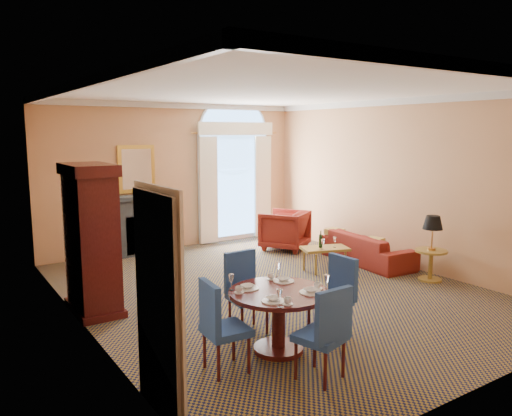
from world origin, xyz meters
TOP-DOWN VIEW (x-y plane):
  - ground at (0.00, 0.00)m, footprint 7.50×7.50m
  - room_envelope at (-0.03, 0.67)m, footprint 6.04×7.52m
  - armoire at (-2.72, 0.63)m, footprint 0.61×1.09m
  - dining_table at (-1.29, -1.93)m, footprint 1.18×1.18m
  - dining_chair_north at (-1.26, -1.14)m, footprint 0.49×0.50m
  - dining_chair_south at (-1.31, -2.80)m, footprint 0.57×0.57m
  - dining_chair_east at (-0.42, -1.97)m, footprint 0.55×0.55m
  - dining_chair_west at (-2.14, -2.02)m, footprint 0.51×0.50m
  - sofa at (2.55, 0.36)m, footprint 0.97×2.09m
  - armchair at (1.90, 2.22)m, footprint 1.29×1.30m
  - coffee_table at (1.51, 0.44)m, footprint 0.97×0.74m
  - side_table at (2.60, -1.09)m, footprint 0.55×0.55m

SIDE VIEW (x-z plane):
  - ground at x=0.00m, z-range 0.00..0.00m
  - sofa at x=2.55m, z-range 0.00..0.59m
  - coffee_table at x=1.51m, z-range 0.03..0.78m
  - armchair at x=1.90m, z-range 0.00..0.86m
  - dining_table at x=-1.29m, z-range 0.08..1.02m
  - dining_chair_north at x=-1.26m, z-range 0.07..1.10m
  - dining_chair_south at x=-1.31m, z-range 0.07..1.10m
  - dining_chair_east at x=-0.42m, z-range 0.07..1.10m
  - dining_chair_west at x=-2.14m, z-range 0.07..1.10m
  - side_table at x=2.60m, z-range 0.16..1.29m
  - armoire at x=-2.72m, z-range -0.04..2.10m
  - room_envelope at x=-0.03m, z-range 0.78..4.23m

